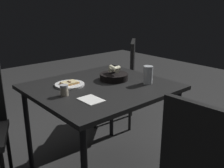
{
  "coord_description": "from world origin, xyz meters",
  "views": [
    {
      "loc": [
        1.43,
        -1.14,
        1.34
      ],
      "look_at": [
        0.07,
        0.05,
        0.76
      ],
      "focal_mm": 41.02,
      "sensor_mm": 36.0,
      "label": 1
    }
  ],
  "objects": [
    {
      "name": "pizza_plate",
      "position": [
        -0.15,
        -0.18,
        0.76
      ],
      "size": [
        0.22,
        0.22,
        0.04
      ],
      "color": "white",
      "rests_on": "dining_table"
    },
    {
      "name": "pepper_shaker",
      "position": [
        0.01,
        -0.32,
        0.78
      ],
      "size": [
        0.06,
        0.06,
        0.08
      ],
      "color": "#BFB299",
      "rests_on": "dining_table"
    },
    {
      "name": "napkin",
      "position": [
        0.19,
        -0.24,
        0.75
      ],
      "size": [
        0.16,
        0.12,
        0.0
      ],
      "color": "white",
      "rests_on": "dining_table"
    },
    {
      "name": "beer_glass",
      "position": [
        0.2,
        0.3,
        0.81
      ],
      "size": [
        0.07,
        0.07,
        0.14
      ],
      "color": "silver",
      "rests_on": "dining_table"
    },
    {
      "name": "chair_far",
      "position": [
        -0.55,
        0.74,
        0.54
      ],
      "size": [
        0.62,
        0.62,
        0.95
      ],
      "color": "black",
      "rests_on": "ground"
    },
    {
      "name": "dining_table",
      "position": [
        0.0,
        0.0,
        0.68
      ],
      "size": [
        0.9,
        1.01,
        0.74
      ],
      "color": "black",
      "rests_on": "ground"
    },
    {
      "name": "bread_basket",
      "position": [
        -0.04,
        0.17,
        0.78
      ],
      "size": [
        0.23,
        0.23,
        0.11
      ],
      "color": "black",
      "rests_on": "dining_table"
    }
  ]
}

